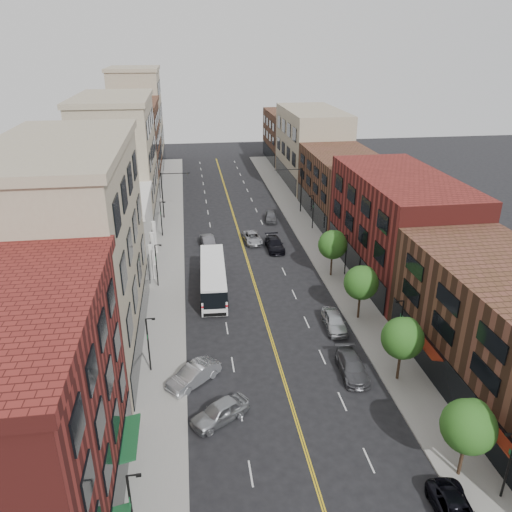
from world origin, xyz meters
name	(u,v)px	position (x,y,z in m)	size (l,w,h in m)	color
ground	(298,424)	(0.00, 0.00, 0.00)	(220.00, 220.00, 0.00)	black
sidewalk_left	(169,249)	(-10.00, 35.00, 0.07)	(4.00, 110.00, 0.15)	gray
sidewalk_right	(314,241)	(10.00, 35.00, 0.07)	(4.00, 110.00, 0.15)	gray
bldg_l_redbrick	(10,432)	(-17.00, -6.00, 7.00)	(10.00, 16.00, 14.00)	maroon
bldg_l_tanoffice	(74,255)	(-17.00, 13.00, 9.00)	(10.00, 22.00, 18.00)	gray
bldg_l_white	(108,235)	(-17.00, 31.00, 4.00)	(10.00, 14.00, 8.00)	silver
bldg_l_far_a	(119,163)	(-17.00, 48.00, 9.00)	(10.00, 20.00, 18.00)	gray
bldg_l_far_b	(132,147)	(-17.00, 68.00, 7.50)	(10.00, 20.00, 15.00)	#543421
bldg_l_far_c	(138,119)	(-17.00, 86.00, 10.00)	(10.00, 16.00, 20.00)	gray
bldg_r_mid	(398,226)	(17.00, 24.00, 6.00)	(10.00, 22.00, 12.00)	maroon
bldg_r_far_a	(343,186)	(17.00, 45.00, 5.00)	(10.00, 20.00, 10.00)	#543421
bldg_r_far_b	(312,147)	(17.00, 66.00, 7.00)	(10.00, 22.00, 14.00)	gray
bldg_r_far_c	(290,136)	(17.00, 86.00, 5.50)	(10.00, 18.00, 11.00)	#543421
tree_r_0	(469,425)	(9.39, -5.93, 4.13)	(3.40, 3.40, 5.59)	black
tree_r_1	(403,337)	(9.39, 4.07, 4.13)	(3.40, 3.40, 5.59)	black
tree_r_2	(362,282)	(9.39, 14.07, 4.13)	(3.40, 3.40, 5.59)	black
tree_r_3	(333,244)	(9.39, 24.07, 4.13)	(3.40, 3.40, 5.59)	black
lamp_l_0	(132,506)	(-10.95, -8.00, 2.97)	(0.81, 0.55, 5.05)	black
lamp_l_1	(149,342)	(-10.95, 8.00, 2.97)	(0.81, 0.55, 5.05)	black
lamp_l_2	(157,263)	(-10.95, 24.00, 2.97)	(0.81, 0.55, 5.05)	black
lamp_l_3	(161,217)	(-10.95, 40.00, 2.97)	(0.81, 0.55, 5.05)	black
lamp_r_0	(509,462)	(10.95, -8.00, 2.97)	(0.81, 0.55, 5.05)	black
lamp_r_1	(400,323)	(10.95, 8.00, 2.97)	(0.81, 0.55, 5.05)	black
lamp_r_2	(346,252)	(10.95, 24.00, 2.97)	(0.81, 0.55, 5.05)	black
lamp_r_3	(313,210)	(10.95, 40.00, 2.97)	(0.81, 0.55, 5.05)	black
signal_mast_left	(167,190)	(-10.27, 48.00, 4.65)	(4.49, 0.18, 7.20)	black
signal_mast_right	(297,185)	(10.27, 48.00, 4.65)	(4.49, 0.18, 7.20)	black
city_bus	(213,276)	(-4.80, 22.09, 1.83)	(3.30, 12.33, 3.15)	white
car_angle_a	(220,412)	(-5.60, 1.24, 0.79)	(1.87, 4.64, 1.58)	#A0A3A7
car_angle_b	(194,375)	(-7.40, 5.92, 0.80)	(1.69, 4.84, 1.60)	#B4B8BC
car_parked_mid	(352,367)	(5.80, 5.28, 0.74)	(2.06, 5.07, 1.47)	#48484D
car_parked_far	(334,321)	(6.37, 12.52, 0.81)	(1.92, 4.77, 1.62)	#B0B4B8
car_lane_behind	(208,240)	(-4.76, 35.83, 0.75)	(1.59, 4.56, 1.50)	#4E4D52
car_lane_a	(275,244)	(4.07, 32.99, 0.77)	(2.15, 5.28, 1.53)	black
car_lane_b	(253,238)	(1.50, 36.02, 0.69)	(2.28, 4.93, 1.37)	#A7A9AE
car_lane_c	(271,216)	(5.49, 44.40, 0.75)	(1.76, 4.38, 1.49)	#535358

